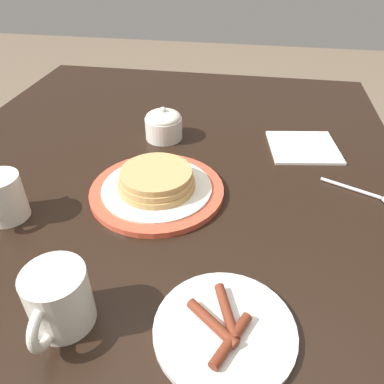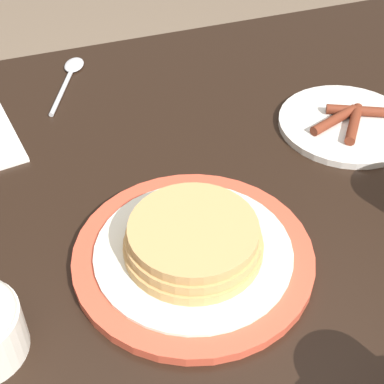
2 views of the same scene
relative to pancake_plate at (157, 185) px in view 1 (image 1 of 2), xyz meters
name	(u,v)px [view 1 (image 1 of 2)]	position (x,y,z in m)	size (l,w,h in m)	color
dining_table	(150,239)	(0.03, -0.01, -0.12)	(1.48, 1.06, 0.76)	black
pancake_plate	(157,185)	(0.00, 0.00, 0.00)	(0.26, 0.26, 0.05)	#DB5138
side_plate_bacon	(224,329)	(0.29, 0.16, -0.01)	(0.19, 0.19, 0.02)	silver
coffee_mug	(58,300)	(0.31, -0.05, 0.03)	(0.11, 0.08, 0.09)	silver
creamer_pitcher	(3,196)	(0.11, -0.25, 0.03)	(0.11, 0.07, 0.09)	silver
sugar_bowl	(164,124)	(-0.23, -0.04, 0.02)	(0.09, 0.09, 0.08)	silver
napkin	(303,147)	(-0.23, 0.30, -0.02)	(0.17, 0.18, 0.01)	silver
spoon	(379,197)	(-0.06, 0.43, -0.02)	(0.08, 0.16, 0.01)	silver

